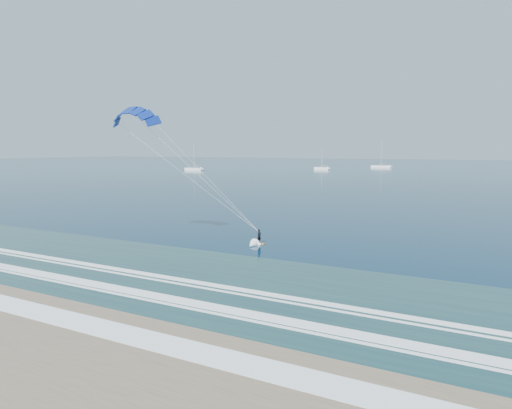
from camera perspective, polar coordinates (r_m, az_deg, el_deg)
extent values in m
plane|color=#072741|center=(28.33, -17.49, -14.46)|extent=(900.00, 900.00, 0.00)
cube|color=#1E423F|center=(34.05, -7.70, -10.50)|extent=(600.00, 22.00, 0.03)
cube|color=white|center=(29.31, -15.35, -13.58)|extent=(600.00, 0.90, 0.07)
cube|color=white|center=(32.15, -10.36, -11.58)|extent=(600.00, 1.10, 0.07)
cube|color=white|center=(35.21, -6.26, -9.85)|extent=(600.00, 0.70, 0.07)
cube|color=white|center=(27.97, -18.25, -14.54)|extent=(600.00, 2.00, 0.02)
cube|color=orange|center=(49.49, 0.40, -4.88)|extent=(1.23, 0.40, 0.07)
imported|color=black|center=(49.33, 0.40, -3.98)|extent=(0.50, 0.63, 1.52)
cone|color=white|center=(48.43, -0.47, -5.09)|extent=(1.31, 1.74, 1.10)
cube|color=white|center=(219.87, -7.75, 4.40)|extent=(9.58, 2.40, 1.20)
cylinder|color=silver|center=(219.68, -7.77, 6.09)|extent=(0.18, 0.18, 11.71)
cylinder|color=silver|center=(219.11, -7.50, 4.77)|extent=(2.60, 0.12, 0.12)
cube|color=white|center=(228.50, 8.23, 4.49)|extent=(7.40, 2.40, 1.20)
cylinder|color=silver|center=(228.34, 8.25, 5.79)|extent=(0.18, 0.18, 9.14)
cylinder|color=silver|center=(228.04, 8.52, 4.83)|extent=(2.60, 0.12, 0.12)
cube|color=white|center=(258.79, 15.35, 4.60)|extent=(10.61, 2.40, 1.20)
cylinder|color=silver|center=(258.62, 15.40, 6.15)|extent=(0.18, 0.18, 12.84)
cylinder|color=silver|center=(258.48, 15.62, 4.90)|extent=(2.60, 0.12, 0.12)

